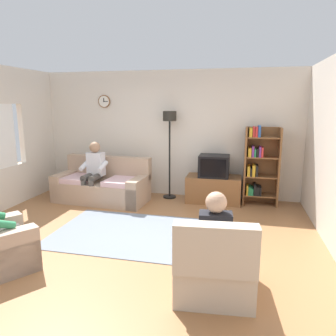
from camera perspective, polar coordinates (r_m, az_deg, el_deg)
The scene contains 11 objects.
ground_plane at distance 4.80m, azimuth -7.13°, elevation -13.16°, with size 12.00×12.00×0.00m, color #9E6B42.
back_wall_assembly at distance 6.95m, azimuth 0.13°, elevation 6.19°, with size 6.20×0.17×2.70m.
couch at distance 6.73m, azimuth -11.77°, elevation -3.22°, with size 1.95×1.00×0.90m.
tv_stand at distance 6.58m, azimuth 8.22°, elevation -3.78°, with size 1.10×0.56×0.54m.
tv at distance 6.45m, azimuth 8.33°, elevation 0.38°, with size 0.60×0.49×0.44m.
bookshelf at distance 6.52m, azimuth 16.10°, elevation 0.53°, with size 0.68×0.36×1.59m.
floor_lamp at distance 6.62m, azimuth 0.30°, elevation 6.79°, with size 0.28×0.28×1.85m.
armchair_near_bookshelf at distance 3.55m, azimuth 8.34°, elevation -17.33°, with size 0.87×0.95×0.90m.
area_rug at distance 5.13m, azimuth -7.73°, elevation -11.43°, with size 2.20×1.70×0.01m, color slate.
person_on_couch at distance 6.60m, azimuth -13.34°, elevation -0.13°, with size 0.53×0.55×1.24m.
person_in_right_armchair at distance 3.49m, azimuth 8.49°, elevation -12.08°, with size 0.54×0.56×1.12m.
Camera 1 is at (1.54, -4.08, 1.99)m, focal length 33.69 mm.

